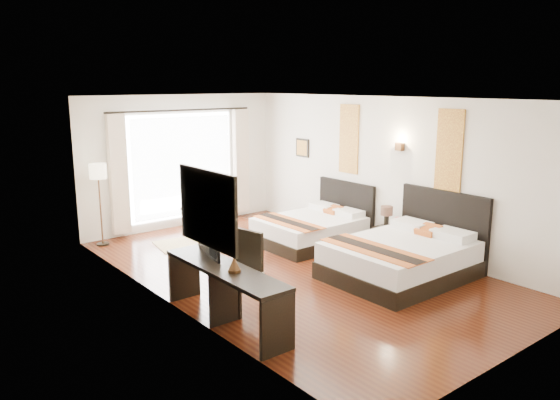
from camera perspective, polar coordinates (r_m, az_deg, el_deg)
floor at (r=9.09m, az=1.56°, el=-7.40°), size 4.50×7.50×0.01m
ceiling at (r=8.57m, az=1.67°, el=10.49°), size 4.50×7.50×0.02m
wall_headboard at (r=10.30m, az=11.21°, el=2.78°), size 0.01×7.50×2.80m
wall_desk at (r=7.50m, az=-11.60°, el=-0.71°), size 0.01×7.50×2.80m
wall_window at (r=11.79m, az=-10.25°, el=3.99°), size 4.50×0.01×2.80m
wall_entry at (r=6.42m, az=23.79°, el=-3.71°), size 4.50×0.01×2.80m
window_glass at (r=11.80m, az=-10.19°, el=3.50°), size 2.40×0.02×2.20m
sheer_curtain at (r=11.74m, az=-10.05°, el=3.47°), size 2.30×0.02×2.10m
drape_left at (r=11.10m, az=-16.52°, el=2.55°), size 0.35×0.14×2.35m
drape_right at (r=12.46m, az=-4.10°, el=4.03°), size 0.35×0.14×2.35m
art_panel_near at (r=9.44m, az=17.27°, el=4.99°), size 0.03×0.50×1.35m
art_panel_far at (r=10.88m, az=7.21°, el=6.33°), size 0.03×0.50×1.35m
wall_sconce at (r=10.00m, az=12.40°, el=5.46°), size 0.10×0.14×0.14m
mirror_frame at (r=6.64m, az=-7.59°, el=-0.90°), size 0.04×1.25×0.95m
mirror_glass at (r=6.66m, az=-7.41°, el=-0.87°), size 0.01×1.12×0.82m
bed_near at (r=8.95m, az=12.79°, el=-5.78°), size 2.26×1.76×1.27m
bed_far at (r=10.56m, az=3.51°, el=-2.95°), size 1.97×1.53×1.11m
nightstand at (r=10.18m, az=11.25°, el=-4.09°), size 0.39×0.48×0.46m
table_lamp at (r=10.09m, az=11.08°, el=-1.26°), size 0.22×0.22×0.35m
vase at (r=10.00m, az=12.14°, el=-2.44°), size 0.15×0.15×0.13m
console_desk at (r=7.11m, az=-5.72°, el=-9.88°), size 0.50×2.20×0.76m
television at (r=7.37m, az=-8.02°, el=-4.23°), size 0.25×0.77×0.44m
bronze_figurine at (r=6.77m, az=-4.80°, el=-6.52°), size 0.17×0.17×0.24m
desk_chair at (r=7.51m, az=-4.21°, el=-9.02°), size 0.60×0.60×1.08m
floor_lamp at (r=10.72m, az=-18.46°, el=2.32°), size 0.32×0.32×1.57m
side_table at (r=11.31m, az=-9.12°, el=-2.12°), size 0.48×0.48×0.56m
fruit_bowl at (r=11.24m, az=-9.41°, el=-0.62°), size 0.27×0.27×0.05m
window_chair at (r=11.49m, az=-6.10°, el=-1.54°), size 0.61×0.61×1.08m
jute_rug at (r=10.71m, az=-9.21°, el=-4.44°), size 1.46×1.12×0.01m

